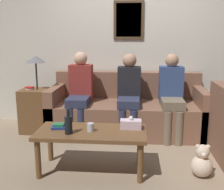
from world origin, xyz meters
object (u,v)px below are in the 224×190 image
Objects in this scene: couch_main at (127,112)px; person_left at (80,90)px; person_right at (172,93)px; person_middle at (129,92)px; wine_bottle at (68,124)px; coffee_table at (91,136)px; teddy_bear at (202,163)px; drinking_glass at (91,127)px.

person_left is at bearing -167.70° from couch_main.
person_left is 1.01× the size of person_right.
person_middle and person_right have the same top height.
couch_main reaches higher than wine_bottle.
teddy_bear is (1.18, -0.04, -0.25)m from coffee_table.
person_left reaches higher than drinking_glass.
person_middle reaches higher than teddy_bear.
coffee_table is 1.21m from teddy_bear.
coffee_table is 4.34× the size of wine_bottle.
couch_main is at bearing 165.40° from person_right.
coffee_table is 0.98× the size of person_right.
person_left is at bearing 142.00° from teddy_bear.
person_left reaches higher than teddy_bear.
couch_main is at bearing 68.27° from wine_bottle.
couch_main is 0.39m from person_middle.
coffee_table is at bearing 178.29° from teddy_bear.
teddy_bear is (1.53, -1.20, -0.52)m from person_left.
teddy_bear is (0.19, -1.18, -0.51)m from person_right.
wine_bottle is 0.22× the size of person_right.
person_right is at bearing -14.60° from couch_main.
coffee_table is 0.96× the size of person_left.
drinking_glass is 0.07× the size of person_left.
wine_bottle is at bearing -153.11° from coffee_table.
person_middle is (0.03, -0.16, 0.35)m from couch_main.
wine_bottle reaches higher than drinking_glass.
couch_main is 1.55m from wine_bottle.
couch_main is 1.59m from teddy_bear.
person_left reaches higher than wine_bottle.
person_middle is 0.61m from person_right.
person_left reaches higher than couch_main.
teddy_bear is at bearing -58.21° from couch_main.
person_middle is 3.37× the size of teddy_bear.
wine_bottle is at bearing -133.97° from person_right.
wine_bottle is at bearing -84.27° from person_left.
person_middle is at bearing 71.86° from drinking_glass.
person_right reaches higher than coffee_table.
wine_bottle is at bearing -176.87° from teddy_bear.
person_left is at bearing 106.71° from coffee_table.
coffee_table is 13.17× the size of drinking_glass.
teddy_bear is at bearing 3.13° from wine_bottle.
person_middle is (0.73, -0.01, -0.01)m from person_left.
couch_main is 25.65× the size of drinking_glass.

